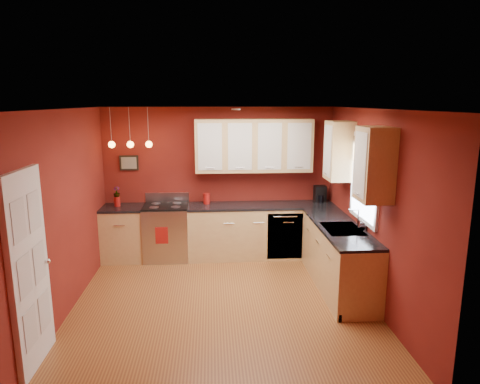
{
  "coord_description": "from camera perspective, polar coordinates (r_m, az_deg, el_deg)",
  "views": [
    {
      "loc": [
        -0.13,
        -5.36,
        2.69
      ],
      "look_at": [
        0.3,
        1.0,
        1.34
      ],
      "focal_mm": 32.0,
      "sensor_mm": 36.0,
      "label": 1
    }
  ],
  "objects": [
    {
      "name": "upper_cabinets_back",
      "position": [
        7.36,
        1.85,
        6.21
      ],
      "size": [
        2.0,
        0.35,
        0.9
      ],
      "primitive_type": "cube",
      "color": "tan",
      "rests_on": "wall_back"
    },
    {
      "name": "flowers",
      "position": [
        7.53,
        -16.14,
        -0.05
      ],
      "size": [
        0.11,
        0.11,
        0.19
      ],
      "primitive_type": "imported",
      "rotation": [
        0.0,
        0.0,
        -0.06
      ],
      "color": "maroon",
      "rests_on": "red_vase"
    },
    {
      "name": "base_cabinets_back_right",
      "position": [
        7.55,
        2.86,
        -5.28
      ],
      "size": [
        2.54,
        0.6,
        0.9
      ],
      "primitive_type": "cube",
      "color": "tan",
      "rests_on": "floor"
    },
    {
      "name": "counter_back_right",
      "position": [
        7.42,
        2.89,
        -1.82
      ],
      "size": [
        2.54,
        0.62,
        0.04
      ],
      "primitive_type": "cube",
      "color": "black",
      "rests_on": "base_cabinets_back_right"
    },
    {
      "name": "base_cabinets_right",
      "position": [
        6.49,
        12.91,
        -8.53
      ],
      "size": [
        0.6,
        2.1,
        0.9
      ],
      "primitive_type": "cube",
      "color": "tan",
      "rests_on": "floor"
    },
    {
      "name": "counter_back_left",
      "position": [
        7.53,
        -15.41,
        -2.05
      ],
      "size": [
        0.7,
        0.62,
        0.04
      ],
      "primitive_type": "cube",
      "color": "black",
      "rests_on": "base_cabinets_back_left"
    },
    {
      "name": "red_vase",
      "position": [
        7.56,
        -16.07,
        -1.23
      ],
      "size": [
        0.1,
        0.1,
        0.16
      ],
      "primitive_type": "cylinder",
      "color": "maroon",
      "rests_on": "counter_back_left"
    },
    {
      "name": "upper_cabinets_right",
      "position": [
        6.06,
        15.04,
        4.55
      ],
      "size": [
        0.35,
        1.95,
        0.9
      ],
      "primitive_type": "cube",
      "color": "tan",
      "rests_on": "wall_right"
    },
    {
      "name": "dish_towel",
      "position": [
        7.21,
        -10.4,
        -5.72
      ],
      "size": [
        0.21,
        0.01,
        0.28
      ],
      "primitive_type": "cube",
      "color": "maroon",
      "rests_on": "gas_range"
    },
    {
      "name": "wall_right",
      "position": [
        5.93,
        17.31,
        -2.13
      ],
      "size": [
        0.02,
        4.2,
        2.6
      ],
      "primitive_type": "cube",
      "color": "maroon",
      "rests_on": "floor"
    },
    {
      "name": "dishwasher_front",
      "position": [
        7.33,
        6.01,
        -5.88
      ],
      "size": [
        0.6,
        0.02,
        0.8
      ],
      "primitive_type": "cube",
      "color": "#B1B1B6",
      "rests_on": "base_cabinets_back_right"
    },
    {
      "name": "wall_picture",
      "position": [
        7.64,
        -14.57,
        3.78
      ],
      "size": [
        0.32,
        0.03,
        0.26
      ],
      "primitive_type": "cube",
      "color": "black",
      "rests_on": "wall_back"
    },
    {
      "name": "red_canister",
      "position": [
        7.47,
        -4.47,
        -0.88
      ],
      "size": [
        0.12,
        0.12,
        0.18
      ],
      "color": "maroon",
      "rests_on": "counter_back_right"
    },
    {
      "name": "pendant_lights",
      "position": [
        7.26,
        -14.41,
        6.23
      ],
      "size": [
        0.71,
        0.11,
        0.66
      ],
      "color": "#949499",
      "rests_on": "ceiling"
    },
    {
      "name": "soap_pump",
      "position": [
        6.16,
        16.07,
        -4.15
      ],
      "size": [
        0.1,
        0.1,
        0.18
      ],
      "primitive_type": "imported",
      "rotation": [
        0.0,
        0.0,
        -0.28
      ],
      "color": "silver",
      "rests_on": "counter_right"
    },
    {
      "name": "ceiling",
      "position": [
        5.36,
        -2.53,
        11.01
      ],
      "size": [
        4.0,
        4.2,
        0.02
      ],
      "primitive_type": "cube",
      "color": "silver",
      "rests_on": "wall_back"
    },
    {
      "name": "wall_front",
      "position": [
        3.55,
        -1.49,
        -11.13
      ],
      "size": [
        4.0,
        0.02,
        2.6
      ],
      "primitive_type": "cube",
      "color": "maroon",
      "rests_on": "floor"
    },
    {
      "name": "floor",
      "position": [
        6.0,
        -2.29,
        -14.68
      ],
      "size": [
        4.2,
        4.2,
        0.0
      ],
      "primitive_type": "plane",
      "color": "#9A612C",
      "rests_on": "ground"
    },
    {
      "name": "base_cabinets_back_left",
      "position": [
        7.65,
        -15.22,
        -5.46
      ],
      "size": [
        0.7,
        0.6,
        0.9
      ],
      "primitive_type": "cube",
      "color": "tan",
      "rests_on": "floor"
    },
    {
      "name": "door_left_wall",
      "position": [
        4.84,
        -26.28,
        -9.43
      ],
      "size": [
        0.12,
        0.82,
        2.05
      ],
      "color": "white",
      "rests_on": "floor"
    },
    {
      "name": "wall_back",
      "position": [
        7.59,
        -2.82,
        1.42
      ],
      "size": [
        4.0,
        0.02,
        2.6
      ],
      "primitive_type": "cube",
      "color": "maroon",
      "rests_on": "floor"
    },
    {
      "name": "sink",
      "position": [
        6.21,
        13.52,
        -4.98
      ],
      "size": [
        0.5,
        0.7,
        0.33
      ],
      "color": "#949499",
      "rests_on": "counter_right"
    },
    {
      "name": "gas_range",
      "position": [
        7.53,
        -9.76,
        -5.24
      ],
      "size": [
        0.76,
        0.64,
        1.11
      ],
      "color": "#B1B1B6",
      "rests_on": "floor"
    },
    {
      "name": "wall_left",
      "position": [
        5.84,
        -22.43,
        -2.71
      ],
      "size": [
        0.02,
        4.2,
        2.6
      ],
      "primitive_type": "cube",
      "color": "maroon",
      "rests_on": "floor"
    },
    {
      "name": "counter_right",
      "position": [
        6.34,
        13.11,
        -4.54
      ],
      "size": [
        0.62,
        2.1,
        0.04
      ],
      "primitive_type": "cube",
      "color": "black",
      "rests_on": "base_cabinets_right"
    },
    {
      "name": "window",
      "position": [
        6.12,
        16.31,
        2.08
      ],
      "size": [
        0.06,
        1.02,
        1.22
      ],
      "color": "white",
      "rests_on": "wall_right"
    },
    {
      "name": "coffee_maker",
      "position": [
        7.71,
        10.61,
        -0.32
      ],
      "size": [
        0.2,
        0.2,
        0.29
      ],
      "rotation": [
        0.0,
        0.0,
        0.02
      ],
      "color": "black",
      "rests_on": "counter_back_right"
    }
  ]
}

